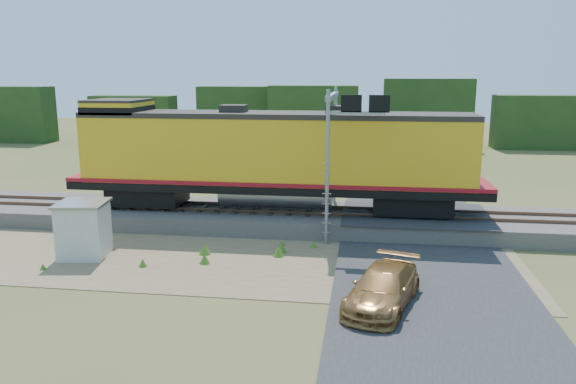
# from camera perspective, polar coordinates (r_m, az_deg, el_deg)

# --- Properties ---
(ground) EXTENTS (140.00, 140.00, 0.00)m
(ground) POSITION_cam_1_polar(r_m,az_deg,el_deg) (22.79, -4.01, -7.39)
(ground) COLOR #475123
(ground) RESTS_ON ground
(ballast) EXTENTS (70.00, 5.00, 0.80)m
(ballast) POSITION_cam_1_polar(r_m,az_deg,el_deg) (28.31, -1.50, -2.64)
(ballast) COLOR slate
(ballast) RESTS_ON ground
(rails) EXTENTS (70.00, 1.54, 0.16)m
(rails) POSITION_cam_1_polar(r_m,az_deg,el_deg) (28.19, -1.50, -1.70)
(rails) COLOR brown
(rails) RESTS_ON ballast
(dirt_shoulder) EXTENTS (26.00, 8.00, 0.03)m
(dirt_shoulder) POSITION_cam_1_polar(r_m,az_deg,el_deg) (23.72, -8.52, -6.67)
(dirt_shoulder) COLOR #8C7754
(dirt_shoulder) RESTS_ON ground
(road) EXTENTS (7.00, 66.00, 0.86)m
(road) POSITION_cam_1_polar(r_m,az_deg,el_deg) (23.12, 13.75, -7.19)
(road) COLOR #38383A
(road) RESTS_ON ground
(tree_line_north) EXTENTS (130.00, 3.00, 6.50)m
(tree_line_north) POSITION_cam_1_polar(r_m,az_deg,el_deg) (59.35, 3.66, 7.63)
(tree_line_north) COLOR #1F3C16
(tree_line_north) RESTS_ON ground
(weed_clumps) EXTENTS (15.00, 6.20, 0.56)m
(weed_clumps) POSITION_cam_1_polar(r_m,az_deg,el_deg) (23.83, -12.28, -6.77)
(weed_clumps) COLOR #467120
(weed_clumps) RESTS_ON ground
(locomotive) EXTENTS (20.56, 3.14, 5.30)m
(locomotive) POSITION_cam_1_polar(r_m,az_deg,el_deg) (27.71, -1.90, 3.74)
(locomotive) COLOR black
(locomotive) RESTS_ON rails
(shed) EXTENTS (2.25, 2.25, 2.34)m
(shed) POSITION_cam_1_polar(r_m,az_deg,el_deg) (24.87, -20.04, -3.58)
(shed) COLOR silver
(shed) RESTS_ON ground
(signal_gantry) EXTENTS (2.72, 6.20, 6.87)m
(signal_gantry) POSITION_cam_1_polar(r_m,az_deg,el_deg) (26.49, 5.16, 6.78)
(signal_gantry) COLOR gray
(signal_gantry) RESTS_ON ground
(car) EXTENTS (2.98, 4.78, 1.29)m
(car) POSITION_cam_1_polar(r_m,az_deg,el_deg) (18.91, 9.60, -9.60)
(car) COLOR #9E6F3A
(car) RESTS_ON ground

